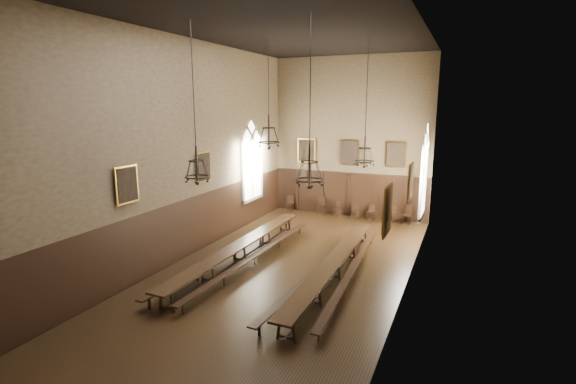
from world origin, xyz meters
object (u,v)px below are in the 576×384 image
Objects in this scene: chandelier_back_right at (364,153)px; chair_6 at (392,217)px; chandelier_back_left at (269,136)px; bench_left_inner at (255,258)px; table_left at (240,253)px; chair_7 at (407,218)px; chair_3 at (337,212)px; chair_4 at (355,213)px; chair_5 at (370,215)px; chair_0 at (290,206)px; bench_left_outer at (234,253)px; chair_2 at (321,209)px; chandelier_front_right at (309,169)px; bench_right_outer at (351,273)px; bench_right_inner at (322,269)px; table_right at (333,270)px; chandelier_front_left at (197,167)px.

chair_6 is at bearing 87.24° from chandelier_back_right.
bench_left_inner is at bearing -80.66° from chandelier_back_left.
table_left is at bearing -148.83° from chandelier_back_right.
bench_left_inner is at bearing -103.29° from chair_7.
chair_3 is 0.99× the size of chair_4.
chair_7 is (1.97, 0.03, 0.03)m from chair_5.
chandelier_back_right is at bearing 8.59° from chandelier_back_left.
table_left is 10.59× the size of chair_0.
bench_left_inner is 10.80× the size of chair_6.
chair_2 is (0.90, 8.46, 0.01)m from bench_left_outer.
bench_right_outer is at bearing 67.83° from chandelier_front_right.
table_left reaches higher than bench_right_outer.
chair_4 is 0.84× the size of chair_7.
bench_right_inner is at bearing -74.63° from chair_2.
chair_7 reaches higher than chair_6.
table_left is 1.03× the size of bench_left_inner.
table_right is 4.40m from bench_left_outer.
chair_2 is 1.11× the size of chair_6.
chandelier_front_left reaches higher than bench_left_inner.
bench_right_inner is at bearing -2.17° from bench_left_outer.
chair_4 is 11.48m from chandelier_front_right.
table_right is at bearing -97.09° from chandelier_back_right.
chair_6 is (3.97, 8.52, -0.01)m from bench_left_inner.
chandelier_front_right reaches higher than chair_5.
table_right is 10.86× the size of chair_6.
table_right is 1.05× the size of bench_right_outer.
table_right reaches higher than bench_left_outer.
bench_left_outer reaches higher than bench_right_inner.
chandelier_back_left is 5.41m from chandelier_front_right.
chandelier_back_right is at bearing -67.34° from chair_5.
bench_left_inner is at bearing 177.28° from table_right.
chair_3 is at bearing 110.16° from bench_right_outer.
chair_3 is at bearing -5.43° from chair_2.
bench_left_outer is 10.05× the size of chair_7.
table_left is 11.09× the size of chair_6.
chair_7 is 7.23m from chandelier_back_right.
bench_right_inner is 6.09m from chandelier_back_left.
chair_6 is (3.12, -0.03, 0.01)m from chair_3.
chair_6 is 7.21m from chandelier_back_right.
chandelier_back_right is (-0.28, 2.57, 4.16)m from bench_right_outer.
bench_right_outer is 9.46m from chair_2.
chair_5 reaches higher than bench_right_outer.
chandelier_front_right reaches higher than chair_0.
table_left is at bearing -100.11° from chandelier_back_left.
table_left is at bearing -106.70° from chair_7.
chair_3 is 3.94m from chair_7.
bench_right_inner is 8.62m from chair_4.
chandelier_back_left is (-3.20, 2.07, 4.76)m from bench_right_inner.
table_right is at bearing -30.79° from chandelier_back_left.
table_left is 8.63m from chair_0.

